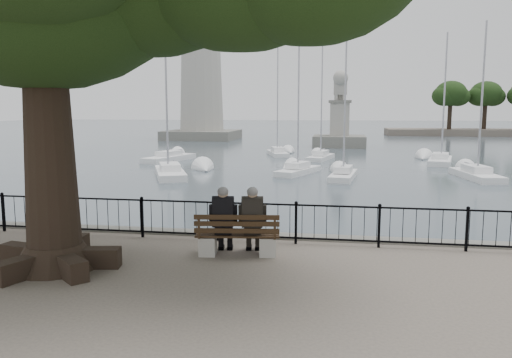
% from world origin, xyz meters
% --- Properties ---
extents(harbor, '(260.00, 260.00, 1.20)m').
position_xyz_m(harbor, '(0.00, 3.00, -0.50)').
color(harbor, '#63625E').
rests_on(harbor, ground).
extents(railing, '(22.06, 0.06, 1.00)m').
position_xyz_m(railing, '(0.00, 2.50, 0.56)').
color(railing, black).
rests_on(railing, ground).
extents(bench, '(1.96, 0.81, 1.00)m').
position_xyz_m(bench, '(-0.22, 1.29, 0.35)').
color(bench, '#9D988A').
rests_on(bench, ground).
extents(person_left, '(0.50, 0.83, 1.59)m').
position_xyz_m(person_left, '(-0.55, 1.35, 0.73)').
color(person_left, black).
rests_on(person_left, ground).
extents(person_right, '(0.50, 0.83, 1.59)m').
position_xyz_m(person_right, '(0.10, 1.44, 0.73)').
color(person_right, black).
rests_on(person_right, ground).
extents(lighthouse, '(10.06, 10.06, 30.77)m').
position_xyz_m(lighthouse, '(-18.00, 62.00, 11.97)').
color(lighthouse, '#63625E').
rests_on(lighthouse, ground).
extents(lion_monument, '(6.01, 6.01, 8.87)m').
position_xyz_m(lion_monument, '(2.00, 49.93, 1.22)').
color(lion_monument, '#63625E').
rests_on(lion_monument, ground).
extents(sailboat_a, '(3.92, 6.24, 11.73)m').
position_xyz_m(sailboat_a, '(-8.81, 21.28, -0.67)').
color(sailboat_a, white).
rests_on(sailboat_a, ground).
extents(sailboat_b, '(2.93, 5.03, 9.75)m').
position_xyz_m(sailboat_b, '(-0.71, 24.02, -0.69)').
color(sailboat_b, white).
rests_on(sailboat_b, ground).
extents(sailboat_c, '(1.92, 4.93, 8.65)m').
position_xyz_m(sailboat_c, '(2.31, 22.10, -0.72)').
color(sailboat_c, white).
rests_on(sailboat_c, ground).
extents(sailboat_d, '(2.28, 5.70, 9.82)m').
position_xyz_m(sailboat_d, '(10.57, 23.50, -0.71)').
color(sailboat_d, white).
rests_on(sailboat_d, ground).
extents(sailboat_e, '(3.18, 6.19, 13.80)m').
position_xyz_m(sailboat_e, '(-12.24, 30.93, -0.62)').
color(sailboat_e, white).
rests_on(sailboat_e, ground).
extents(sailboat_f, '(2.37, 5.12, 10.61)m').
position_xyz_m(sailboat_f, '(0.45, 34.03, -0.67)').
color(sailboat_f, white).
rests_on(sailboat_f, ground).
extents(sailboat_g, '(2.93, 6.10, 10.51)m').
position_xyz_m(sailboat_g, '(10.11, 32.48, -0.70)').
color(sailboat_g, white).
rests_on(sailboat_g, ground).
extents(sailboat_h, '(2.78, 5.13, 11.24)m').
position_xyz_m(sailboat_h, '(-3.76, 37.50, -0.66)').
color(sailboat_h, white).
rests_on(sailboat_h, ground).
extents(far_shore, '(30.00, 8.60, 9.18)m').
position_xyz_m(far_shore, '(25.54, 79.46, 3.00)').
color(far_shore, '#5B5249').
rests_on(far_shore, ground).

